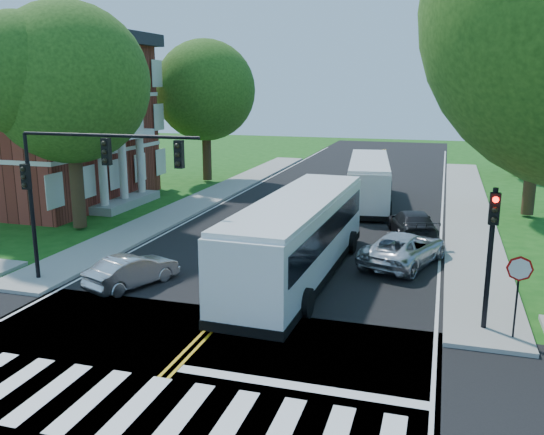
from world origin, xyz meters
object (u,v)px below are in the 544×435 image
at_px(bus_lead, 298,236).
at_px(dark_sedan, 412,224).
at_px(bus_follow, 369,180).
at_px(hatchback, 133,271).
at_px(suv, 404,248).
at_px(signal_nw, 81,173).
at_px(signal_ne, 491,240).

bearing_deg(bus_lead, dark_sedan, -116.23).
distance_m(bus_follow, hatchback, 19.17).
bearing_deg(bus_follow, bus_lead, 79.81).
height_order(bus_lead, dark_sedan, bus_lead).
distance_m(bus_lead, suv, 4.97).
bearing_deg(dark_sedan, bus_lead, 48.47).
xyz_separation_m(hatchback, suv, (9.67, 5.70, 0.09)).
distance_m(hatchback, suv, 11.22).
distance_m(signal_nw, hatchback, 4.09).
xyz_separation_m(bus_lead, hatchback, (-5.77, -2.78, -1.09)).
xyz_separation_m(bus_follow, suv, (3.12, -12.29, -0.82)).
distance_m(bus_lead, hatchback, 6.50).
relative_size(signal_nw, hatchback, 1.94).
height_order(bus_follow, hatchback, bus_follow).
distance_m(signal_ne, suv, 7.29).
xyz_separation_m(signal_nw, hatchback, (1.50, 0.61, -3.76)).
relative_size(bus_lead, dark_sedan, 2.61).
bearing_deg(hatchback, dark_sedan, -111.78).
xyz_separation_m(signal_nw, signal_ne, (14.06, 0.01, -1.41)).
distance_m(suv, dark_sedan, 4.52).
xyz_separation_m(signal_nw, dark_sedan, (11.26, 10.83, -3.67)).
bearing_deg(bus_lead, suv, -141.19).
bearing_deg(signal_nw, hatchback, 22.23).
bearing_deg(signal_ne, signal_nw, -179.95).
xyz_separation_m(signal_ne, hatchback, (-12.55, 0.60, -2.35)).
distance_m(bus_lead, bus_follow, 15.24).
height_order(hatchback, dark_sedan, dark_sedan).
bearing_deg(signal_ne, bus_follow, 107.89).
distance_m(signal_nw, bus_lead, 8.46).
xyz_separation_m(signal_nw, suv, (11.17, 6.31, -3.67)).
relative_size(signal_nw, bus_lead, 0.57).
bearing_deg(bus_follow, hatchback, 62.73).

